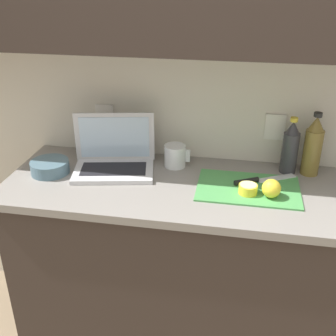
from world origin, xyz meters
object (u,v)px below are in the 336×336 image
object	(u,v)px
knife	(255,180)
lemon_half_cut	(248,189)
cutting_board	(248,188)
bowl_white	(50,167)
bottle_oil_tall	(290,148)
lemon_whole_beside	(271,188)
bottle_green_soda	(313,146)
laptop	(114,157)
measuring_cup	(175,156)

from	to	relation	value
knife	lemon_half_cut	xyz separation A→B (m)	(-0.03, -0.10, 0.01)
cutting_board	bowl_white	world-z (taller)	bowl_white
knife	bottle_oil_tall	world-z (taller)	bottle_oil_tall
cutting_board	bottle_oil_tall	bearing A→B (deg)	48.79
cutting_board	lemon_half_cut	size ratio (longest dim) A/B	5.55
lemon_whole_beside	bottle_green_soda	distance (m)	0.32
laptop	cutting_board	world-z (taller)	laptop
cutting_board	lemon_half_cut	xyz separation A→B (m)	(-0.00, -0.05, 0.02)
cutting_board	bottle_green_soda	world-z (taller)	bottle_green_soda
lemon_half_cut	bowl_white	world-z (taller)	bowl_white
lemon_whole_beside	bowl_white	size ratio (longest dim) A/B	0.45
bottle_oil_tall	bowl_white	distance (m)	1.07
laptop	bowl_white	bearing A→B (deg)	-172.80
knife	bowl_white	bearing A→B (deg)	155.02
laptop	cutting_board	size ratio (longest dim) A/B	0.94
lemon_whole_beside	laptop	bearing A→B (deg)	167.91
lemon_whole_beside	bottle_oil_tall	bearing A→B (deg)	72.10
lemon_half_cut	bowl_white	bearing A→B (deg)	177.07
cutting_board	bowl_white	size ratio (longest dim) A/B	2.49
bottle_oil_tall	lemon_half_cut	bearing A→B (deg)	-125.26
laptop	cutting_board	xyz separation A→B (m)	(0.60, -0.09, -0.05)
cutting_board	measuring_cup	world-z (taller)	measuring_cup
lemon_half_cut	bowl_white	distance (m)	0.88
measuring_cup	bowl_white	distance (m)	0.57
laptop	lemon_half_cut	xyz separation A→B (m)	(0.60, -0.14, -0.03)
lemon_half_cut	bottle_green_soda	size ratio (longest dim) A/B	0.27
measuring_cup	knife	bearing A→B (deg)	-17.16
measuring_cup	lemon_half_cut	bearing A→B (deg)	-32.57
bottle_oil_tall	bowl_white	size ratio (longest dim) A/B	1.51
lemon_whole_beside	measuring_cup	bearing A→B (deg)	151.96
bottle_oil_tall	laptop	bearing A→B (deg)	-171.96
laptop	lemon_whole_beside	xyz separation A→B (m)	(0.69, -0.15, -0.01)
cutting_board	bottle_green_soda	bearing A→B (deg)	36.42
bowl_white	lemon_half_cut	bearing A→B (deg)	-2.93
knife	lemon_whole_beside	bearing A→B (deg)	-89.84
cutting_board	knife	distance (m)	0.06
lemon_half_cut	bottle_green_soda	world-z (taller)	bottle_green_soda
knife	bottle_green_soda	distance (m)	0.30
bowl_white	bottle_green_soda	bearing A→B (deg)	9.96
cutting_board	bottle_green_soda	size ratio (longest dim) A/B	1.48
laptop	measuring_cup	world-z (taller)	laptop
bottle_green_soda	bowl_white	xyz separation A→B (m)	(-1.14, -0.20, -0.10)
lemon_whole_beside	bottle_green_soda	world-z (taller)	bottle_green_soda
bottle_green_soda	bottle_oil_tall	size ratio (longest dim) A/B	1.11
bowl_white	lemon_whole_beside	bearing A→B (deg)	-3.40
laptop	measuring_cup	bearing A→B (deg)	4.94
cutting_board	lemon_whole_beside	size ratio (longest dim) A/B	5.58
bottle_oil_tall	bottle_green_soda	bearing A→B (deg)	-0.00
measuring_cup	bowl_white	size ratio (longest dim) A/B	0.70
cutting_board	bottle_oil_tall	xyz separation A→B (m)	(0.17, 0.20, 0.11)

